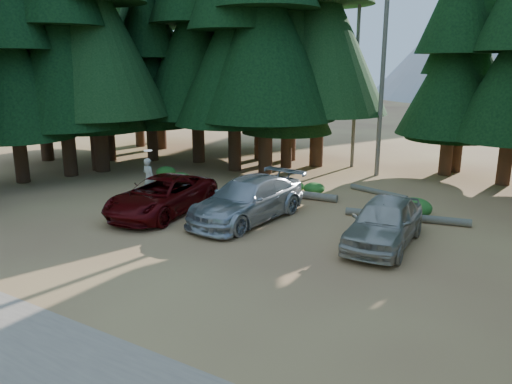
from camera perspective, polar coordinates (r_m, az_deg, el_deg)
ground at (r=15.92m, az=-6.10°, el=-7.52°), size 160.00×160.00×0.00m
gravel_strip at (r=12.02m, az=-26.18°, el=-16.79°), size 26.00×3.50×0.01m
forest_belt_north at (r=28.76m, az=12.39°, el=2.26°), size 36.00×7.00×22.00m
forest_belt_west at (r=29.74m, az=-25.50°, el=1.57°), size 6.00×22.00×22.00m
snag_front at (r=27.41m, az=14.36°, el=14.21°), size 0.24×0.24×12.00m
snag_back at (r=29.49m, az=11.35°, el=12.42°), size 0.20×0.20×10.00m
mountain_peak at (r=100.76m, az=26.01°, el=17.01°), size 48.00×50.00×28.00m
red_pickup at (r=20.51m, az=-10.72°, el=-0.41°), size 3.08×5.64×1.50m
silver_minivan_center at (r=19.33m, az=-0.98°, el=-0.87°), size 2.79×5.82×1.63m
silver_minivan_right at (r=17.25m, az=14.47°, el=-3.31°), size 2.15×4.83×1.61m
frisbee_player at (r=22.27m, az=-12.16°, el=1.63°), size 0.68×0.49×2.09m
log_left at (r=22.93m, az=3.54°, el=-0.09°), size 4.79×0.78×0.34m
log_mid at (r=23.90m, az=13.77°, el=-0.00°), size 2.98×1.14×0.25m
log_right at (r=20.26m, az=16.81°, el=-2.75°), size 4.67×1.23×0.30m
shrub_far_left at (r=25.63m, az=-8.69°, el=1.59°), size 1.02×1.02×0.56m
shrub_left at (r=23.92m, az=4.61°, el=0.63°), size 0.80×0.80×0.44m
shrub_center_left at (r=23.67m, az=3.55°, el=0.51°), size 0.83×0.83×0.45m
shrub_center_right at (r=23.43m, az=6.66°, el=0.42°), size 1.00×1.00×0.55m
shrub_right at (r=20.69m, az=16.77°, el=-1.97°), size 1.07×1.07×0.59m
shrub_far_right at (r=20.77m, az=17.62°, el=-1.72°), size 1.39×1.39×0.76m
shrub_edge_west at (r=27.18m, az=-10.26°, el=2.28°), size 1.05×1.05×0.58m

